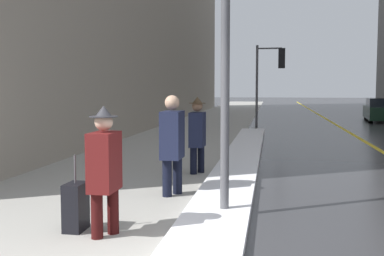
{
  "coord_description": "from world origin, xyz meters",
  "views": [
    {
      "loc": [
        0.97,
        -4.32,
        1.77
      ],
      "look_at": [
        -0.4,
        4.0,
        1.05
      ],
      "focal_mm": 45.0,
      "sensor_mm": 36.0,
      "label": 1
    }
  ],
  "objects_px": {
    "pedestrian_nearside": "(197,132)",
    "traffic_light_near": "(272,68)",
    "pedestrian_with_shoulder_bag": "(172,140)",
    "rolling_suitcase": "(76,207)",
    "lamp_post": "(226,16)",
    "pedestrian_in_glasses": "(105,166)",
    "parked_car_dark_green": "(384,110)"
  },
  "relations": [
    {
      "from": "pedestrian_nearside",
      "to": "traffic_light_near",
      "type": "bearing_deg",
      "value": 173.9
    },
    {
      "from": "traffic_light_near",
      "to": "pedestrian_with_shoulder_bag",
      "type": "relative_size",
      "value": 2.24
    },
    {
      "from": "pedestrian_nearside",
      "to": "rolling_suitcase",
      "type": "relative_size",
      "value": 1.66
    },
    {
      "from": "lamp_post",
      "to": "pedestrian_in_glasses",
      "type": "height_order",
      "value": "lamp_post"
    },
    {
      "from": "pedestrian_nearside",
      "to": "parked_car_dark_green",
      "type": "relative_size",
      "value": 0.36
    },
    {
      "from": "pedestrian_in_glasses",
      "to": "lamp_post",
      "type": "bearing_deg",
      "value": 131.24
    },
    {
      "from": "pedestrian_in_glasses",
      "to": "pedestrian_with_shoulder_bag",
      "type": "bearing_deg",
      "value": 171.99
    },
    {
      "from": "pedestrian_with_shoulder_bag",
      "to": "parked_car_dark_green",
      "type": "xyz_separation_m",
      "value": [
        7.35,
        18.65,
        -0.33
      ]
    },
    {
      "from": "pedestrian_in_glasses",
      "to": "parked_car_dark_green",
      "type": "distance_m",
      "value": 22.27
    },
    {
      "from": "parked_car_dark_green",
      "to": "pedestrian_nearside",
      "type": "bearing_deg",
      "value": 162.18
    },
    {
      "from": "lamp_post",
      "to": "pedestrian_nearside",
      "type": "xyz_separation_m",
      "value": [
        -0.86,
        3.15,
        -1.84
      ]
    },
    {
      "from": "traffic_light_near",
      "to": "lamp_post",
      "type": "bearing_deg",
      "value": -90.2
    },
    {
      "from": "parked_car_dark_green",
      "to": "pedestrian_with_shoulder_bag",
      "type": "bearing_deg",
      "value": 164.23
    },
    {
      "from": "traffic_light_near",
      "to": "rolling_suitcase",
      "type": "xyz_separation_m",
      "value": [
        -2.37,
        -16.75,
        -2.35
      ]
    },
    {
      "from": "lamp_post",
      "to": "parked_car_dark_green",
      "type": "distance_m",
      "value": 20.9
    },
    {
      "from": "pedestrian_with_shoulder_bag",
      "to": "traffic_light_near",
      "type": "bearing_deg",
      "value": 174.45
    },
    {
      "from": "pedestrian_with_shoulder_bag",
      "to": "rolling_suitcase",
      "type": "bearing_deg",
      "value": -19.38
    },
    {
      "from": "pedestrian_with_shoulder_bag",
      "to": "rolling_suitcase",
      "type": "xyz_separation_m",
      "value": [
        -0.77,
        -2.11,
        -0.61
      ]
    },
    {
      "from": "pedestrian_with_shoulder_bag",
      "to": "pedestrian_in_glasses",
      "type": "bearing_deg",
      "value": -8.01
    },
    {
      "from": "traffic_light_near",
      "to": "rolling_suitcase",
      "type": "relative_size",
      "value": 3.86
    },
    {
      "from": "lamp_post",
      "to": "traffic_light_near",
      "type": "height_order",
      "value": "lamp_post"
    },
    {
      "from": "traffic_light_near",
      "to": "parked_car_dark_green",
      "type": "bearing_deg",
      "value": 37.03
    },
    {
      "from": "pedestrian_nearside",
      "to": "lamp_post",
      "type": "bearing_deg",
      "value": 15.95
    },
    {
      "from": "pedestrian_nearside",
      "to": "rolling_suitcase",
      "type": "height_order",
      "value": "pedestrian_nearside"
    },
    {
      "from": "pedestrian_in_glasses",
      "to": "pedestrian_nearside",
      "type": "distance_m",
      "value": 4.29
    },
    {
      "from": "pedestrian_in_glasses",
      "to": "rolling_suitcase",
      "type": "bearing_deg",
      "value": -106.62
    },
    {
      "from": "pedestrian_with_shoulder_bag",
      "to": "pedestrian_nearside",
      "type": "relative_size",
      "value": 1.04
    },
    {
      "from": "lamp_post",
      "to": "parked_car_dark_green",
      "type": "xyz_separation_m",
      "value": [
        6.39,
        19.78,
        -2.13
      ]
    },
    {
      "from": "traffic_light_near",
      "to": "pedestrian_nearside",
      "type": "bearing_deg",
      "value": -94.65
    },
    {
      "from": "lamp_post",
      "to": "pedestrian_with_shoulder_bag",
      "type": "distance_m",
      "value": 2.33
    },
    {
      "from": "parked_car_dark_green",
      "to": "rolling_suitcase",
      "type": "height_order",
      "value": "parked_car_dark_green"
    },
    {
      "from": "pedestrian_with_shoulder_bag",
      "to": "pedestrian_nearside",
      "type": "height_order",
      "value": "pedestrian_with_shoulder_bag"
    }
  ]
}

